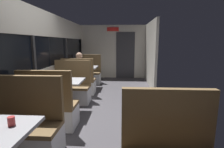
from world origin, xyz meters
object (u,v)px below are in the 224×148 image
object	(u,v)px
bench_mid_window_facing_entry	(72,90)
coffee_cup_secondary	(11,121)
bench_mid_window_facing_end	(50,110)
dining_table_far_window	(84,70)
coffee_cup_primary	(57,79)
bench_near_window_facing_entry	(26,133)
bench_far_window_facing_entry	(88,75)
bench_far_window_facing_end	(79,83)
dining_table_mid_window	(62,85)
seated_passenger	(80,76)

from	to	relation	value
bench_mid_window_facing_entry	coffee_cup_secondary	distance (m)	2.84
bench_mid_window_facing_end	dining_table_far_window	distance (m)	2.91
dining_table_far_window	coffee_cup_primary	size ratio (longest dim) A/B	10.00
bench_near_window_facing_entry	dining_table_far_window	world-z (taller)	bench_near_window_facing_entry
dining_table_far_window	bench_far_window_facing_entry	world-z (taller)	bench_far_window_facing_entry
bench_mid_window_facing_end	bench_mid_window_facing_entry	world-z (taller)	same
bench_far_window_facing_end	dining_table_mid_window	bearing A→B (deg)	-90.00
seated_passenger	coffee_cup_primary	size ratio (longest dim) A/B	14.00
bench_far_window_facing_end	coffee_cup_primary	xyz separation A→B (m)	(-0.11, -1.52, 0.46)
bench_mid_window_facing_entry	bench_far_window_facing_entry	world-z (taller)	same
bench_mid_window_facing_entry	coffee_cup_secondary	size ratio (longest dim) A/B	12.22
coffee_cup_secondary	seated_passenger	bearing A→B (deg)	93.43
dining_table_far_window	coffee_cup_primary	distance (m)	2.23
dining_table_mid_window	dining_table_far_window	size ratio (longest dim) A/B	1.00
bench_mid_window_facing_entry	bench_far_window_facing_end	xyz separation A→B (m)	(0.00, 0.80, 0.00)
bench_far_window_facing_end	seated_passenger	xyz separation A→B (m)	(0.00, 0.07, 0.21)
bench_near_window_facing_entry	bench_mid_window_facing_end	world-z (taller)	same
bench_far_window_facing_entry	dining_table_far_window	bearing A→B (deg)	-90.00
bench_near_window_facing_entry	bench_far_window_facing_entry	distance (m)	4.39
bench_near_window_facing_entry	coffee_cup_secondary	xyz separation A→B (m)	(0.22, -0.59, 0.46)
seated_passenger	bench_mid_window_facing_entry	bearing A→B (deg)	-90.00
seated_passenger	coffee_cup_secondary	size ratio (longest dim) A/B	14.00
dining_table_mid_window	seated_passenger	world-z (taller)	seated_passenger
bench_near_window_facing_entry	coffee_cup_secondary	bearing A→B (deg)	-69.70
dining_table_mid_window	bench_mid_window_facing_end	distance (m)	0.77
dining_table_mid_window	bench_mid_window_facing_end	size ratio (longest dim) A/B	0.82
dining_table_mid_window	dining_table_far_window	distance (m)	2.20
bench_mid_window_facing_end	seated_passenger	distance (m)	2.28
bench_near_window_facing_entry	coffee_cup_primary	size ratio (longest dim) A/B	12.22
bench_mid_window_facing_entry	coffee_cup_primary	distance (m)	0.86
bench_near_window_facing_entry	dining_table_far_window	bearing A→B (deg)	90.00
bench_far_window_facing_end	bench_near_window_facing_entry	bearing A→B (deg)	-90.00
dining_table_far_window	seated_passenger	xyz separation A→B (m)	(0.00, -0.63, -0.10)
bench_mid_window_facing_entry	coffee_cup_secondary	xyz separation A→B (m)	(0.22, -2.79, 0.46)
dining_table_far_window	coffee_cup_primary	bearing A→B (deg)	-92.80
bench_far_window_facing_entry	coffee_cup_secondary	bearing A→B (deg)	-87.48
bench_far_window_facing_end	coffee_cup_secondary	distance (m)	3.63
coffee_cup_secondary	bench_far_window_facing_entry	bearing A→B (deg)	92.52
bench_mid_window_facing_entry	seated_passenger	world-z (taller)	seated_passenger
dining_table_mid_window	bench_far_window_facing_end	size ratio (longest dim) A/B	0.82
seated_passenger	coffee_cup_primary	bearing A→B (deg)	-93.90
bench_near_window_facing_entry	seated_passenger	bearing A→B (deg)	90.00
bench_near_window_facing_entry	dining_table_far_window	xyz separation A→B (m)	(0.00, 3.70, 0.31)
coffee_cup_primary	coffee_cup_secondary	world-z (taller)	same
bench_far_window_facing_entry	bench_mid_window_facing_entry	bearing A→B (deg)	-90.00
bench_near_window_facing_entry	bench_mid_window_facing_entry	size ratio (longest dim) A/B	1.00
dining_table_mid_window	bench_far_window_facing_end	xyz separation A→B (m)	(0.00, 1.50, -0.31)
bench_near_window_facing_entry	seated_passenger	world-z (taller)	seated_passenger
dining_table_far_window	coffee_cup_secondary	world-z (taller)	coffee_cup_secondary
dining_table_mid_window	bench_far_window_facing_end	world-z (taller)	bench_far_window_facing_end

